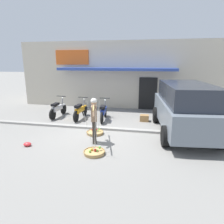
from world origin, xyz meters
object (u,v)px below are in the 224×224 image
at_px(plastic_litter_bag, 27,144).
at_px(fruit_basket_right_side, 94,152).
at_px(fruit_basket_left_side, 95,132).
at_px(parked_truck, 185,107).
at_px(motorcycle_third_in_row, 104,112).
at_px(motorcycle_nearest_shop, 58,109).
at_px(wooden_crate, 144,118).
at_px(fruit_vendor, 94,118).
at_px(motorcycle_second_in_row, 80,111).

bearing_deg(plastic_litter_bag, fruit_basket_right_side, -3.10).
distance_m(fruit_basket_left_side, parked_truck, 3.85).
xyz_separation_m(fruit_basket_right_side, motorcycle_third_in_row, (-0.61, 3.82, 0.38)).
distance_m(motorcycle_nearest_shop, wooden_crate, 4.67).
height_order(fruit_vendor, fruit_basket_left_side, fruit_vendor).
xyz_separation_m(motorcycle_third_in_row, parked_truck, (3.73, -1.22, 0.68)).
bearing_deg(motorcycle_nearest_shop, motorcycle_third_in_row, -2.70).
bearing_deg(fruit_basket_right_side, motorcycle_second_in_row, 116.03).
relative_size(motorcycle_third_in_row, parked_truck, 0.37).
bearing_deg(fruit_basket_left_side, motorcycle_nearest_shop, 141.54).
bearing_deg(motorcycle_nearest_shop, plastic_litter_bag, -80.15).
xyz_separation_m(fruit_vendor, wooden_crate, (1.71, 3.17, -0.82)).
bearing_deg(motorcycle_second_in_row, motorcycle_third_in_row, -0.11).
bearing_deg(motorcycle_nearest_shop, fruit_vendor, -45.99).
bearing_deg(wooden_crate, fruit_basket_left_side, -130.78).
relative_size(motorcycle_second_in_row, wooden_crate, 4.14).
bearing_deg(wooden_crate, fruit_vendor, -118.35).
xyz_separation_m(fruit_vendor, parked_truck, (3.37, 1.71, 0.15)).
bearing_deg(plastic_litter_bag, motorcycle_second_in_row, 79.82).
bearing_deg(parked_truck, fruit_basket_right_side, -140.15).
bearing_deg(wooden_crate, motorcycle_third_in_row, -173.41).
relative_size(fruit_basket_left_side, motorcycle_third_in_row, 0.80).
relative_size(fruit_basket_right_side, motorcycle_nearest_shop, 0.80).
relative_size(motorcycle_nearest_shop, parked_truck, 0.37).
bearing_deg(parked_truck, fruit_vendor, -153.05).
bearing_deg(fruit_basket_right_side, plastic_litter_bag, 176.90).
distance_m(motorcycle_nearest_shop, plastic_litter_bag, 3.88).
relative_size(motorcycle_second_in_row, plastic_litter_bag, 6.50).
height_order(motorcycle_second_in_row, parked_truck, parked_truck).
xyz_separation_m(motorcycle_nearest_shop, motorcycle_second_in_row, (1.32, -0.12, 0.00)).
height_order(fruit_vendor, parked_truck, parked_truck).
bearing_deg(motorcycle_third_in_row, fruit_basket_right_side, -80.98).
distance_m(motorcycle_third_in_row, plastic_litter_bag, 4.17).
height_order(motorcycle_second_in_row, motorcycle_third_in_row, same).
xyz_separation_m(motorcycle_nearest_shop, plastic_litter_bag, (0.66, -3.81, -0.38)).
distance_m(parked_truck, plastic_litter_bag, 6.26).
height_order(fruit_basket_right_side, motorcycle_third_in_row, fruit_basket_right_side).
bearing_deg(motorcycle_nearest_shop, parked_truck, -11.96).
bearing_deg(parked_truck, motorcycle_nearest_shop, 168.04).
height_order(fruit_vendor, motorcycle_third_in_row, fruit_vendor).
xyz_separation_m(fruit_vendor, fruit_basket_right_side, (0.25, -0.89, -0.91)).
distance_m(fruit_basket_left_side, motorcycle_second_in_row, 2.48).
xyz_separation_m(motorcycle_nearest_shop, parked_truck, (6.31, -1.34, 0.68)).
xyz_separation_m(motorcycle_nearest_shop, wooden_crate, (4.65, 0.12, -0.29)).
bearing_deg(plastic_litter_bag, fruit_vendor, 18.34).
bearing_deg(plastic_litter_bag, motorcycle_nearest_shop, 99.85).
distance_m(motorcycle_second_in_row, wooden_crate, 3.35).
distance_m(fruit_basket_left_side, fruit_basket_right_side, 1.86).
bearing_deg(fruit_vendor, plastic_litter_bag, -161.66).
relative_size(motorcycle_nearest_shop, motorcycle_third_in_row, 1.00).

